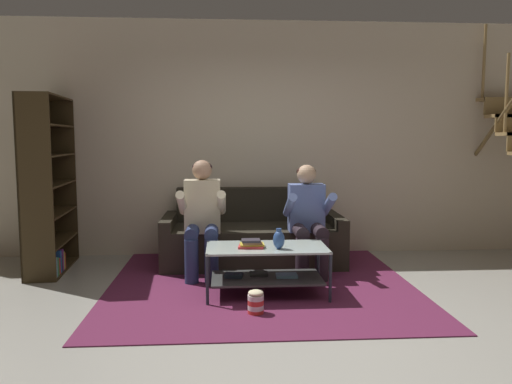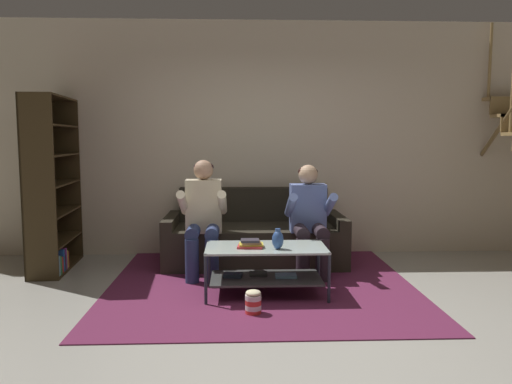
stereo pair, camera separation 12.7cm
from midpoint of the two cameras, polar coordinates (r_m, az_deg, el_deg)
ground at (r=4.13m, az=2.94°, el=-14.54°), size 16.80×16.80×0.00m
back_partition at (r=6.32m, az=0.98°, el=6.05°), size 8.40×0.12×2.90m
couch at (r=5.88m, az=0.46°, el=-5.34°), size 2.06×0.92×0.86m
person_seated_left at (r=5.28m, az=-5.36°, el=-2.44°), size 0.50×0.58×1.23m
person_seated_right at (r=5.34m, az=6.78°, el=-2.63°), size 0.50×0.58×1.18m
coffee_table at (r=4.69m, az=1.86°, el=-8.13°), size 1.11×0.58×0.46m
area_rug at (r=5.23m, az=1.18°, el=-9.99°), size 3.00×3.17×0.01m
vase at (r=4.54m, az=3.31°, el=-5.44°), size 0.11×0.11×0.19m
book_stack at (r=4.61m, az=0.17°, el=-5.95°), size 0.25×0.19×0.08m
bookshelf at (r=5.94m, az=-22.08°, el=-0.41°), size 0.41×1.09×1.92m
popcorn_tub at (r=4.24m, az=0.56°, el=-12.48°), size 0.13×0.13×0.21m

